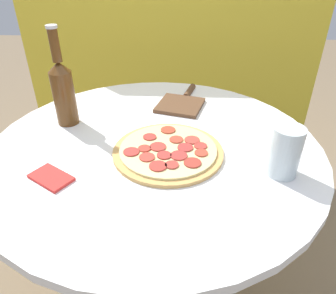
{
  "coord_description": "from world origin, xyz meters",
  "views": [
    {
      "loc": [
        0.08,
        -0.76,
        1.22
      ],
      "look_at": [
        0.04,
        -0.04,
        0.75
      ],
      "focal_mm": 35.0,
      "sensor_mm": 36.0,
      "label": 1
    }
  ],
  "objects": [
    {
      "name": "napkin",
      "position": [
        -0.23,
        -0.17,
        0.73
      ],
      "size": [
        0.12,
        0.11,
        0.01
      ],
      "color": "red",
      "rests_on": "table"
    },
    {
      "name": "pizza_paddle",
      "position": [
        0.07,
        0.26,
        0.74
      ],
      "size": [
        0.17,
        0.26,
        0.02
      ],
      "rotation": [
        0.0,
        0.0,
        1.31
      ],
      "color": "brown",
      "rests_on": "table"
    },
    {
      "name": "beer_bottle",
      "position": [
        -0.28,
        0.11,
        0.84
      ],
      "size": [
        0.06,
        0.06,
        0.29
      ],
      "color": "#563314",
      "rests_on": "table"
    },
    {
      "name": "fence_panel",
      "position": [
        0.0,
        0.9,
        0.84
      ],
      "size": [
        1.5,
        0.04,
        1.68
      ],
      "color": "gold",
      "rests_on": "ground_plane"
    },
    {
      "name": "pizza",
      "position": [
        0.04,
        -0.04,
        0.74
      ],
      "size": [
        0.29,
        0.29,
        0.02
      ],
      "color": "tan",
      "rests_on": "table"
    },
    {
      "name": "table",
      "position": [
        0.0,
        0.0,
        0.57
      ],
      "size": [
        0.92,
        0.92,
        0.73
      ],
      "color": "white",
      "rests_on": "ground_plane"
    },
    {
      "name": "drinking_glass",
      "position": [
        0.32,
        -0.11,
        0.79
      ],
      "size": [
        0.07,
        0.07,
        0.13
      ],
      "color": "silver",
      "rests_on": "table"
    }
  ]
}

